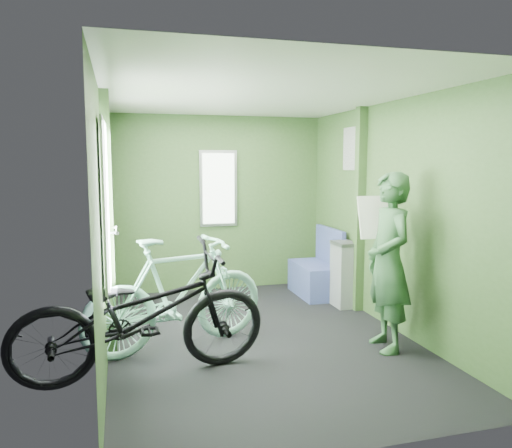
# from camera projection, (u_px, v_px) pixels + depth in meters

# --- Properties ---
(room) EXTENTS (4.00, 4.02, 2.31)m
(room) POSITION_uv_depth(u_px,v_px,m) (254.00, 189.00, 4.69)
(room) COLOR black
(room) RESTS_ON ground
(bicycle_black) EXTENTS (2.06, 1.06, 1.13)m
(bicycle_black) POSITION_uv_depth(u_px,v_px,m) (144.00, 379.00, 3.91)
(bicycle_black) COLOR black
(bicycle_black) RESTS_ON ground
(bicycle_mint) EXTENTS (1.84, 1.08, 1.09)m
(bicycle_mint) POSITION_uv_depth(u_px,v_px,m) (179.00, 349.00, 4.53)
(bicycle_mint) COLOR #8ED6BC
(bicycle_mint) RESTS_ON ground
(passenger) EXTENTS (0.44, 0.70, 1.61)m
(passenger) POSITION_uv_depth(u_px,v_px,m) (388.00, 262.00, 4.46)
(passenger) COLOR #325C35
(passenger) RESTS_ON ground
(waste_box) EXTENTS (0.23, 0.32, 0.77)m
(waste_box) POSITION_uv_depth(u_px,v_px,m) (344.00, 274.00, 5.86)
(waste_box) COLOR gray
(waste_box) RESTS_ON ground
(bench_seat) EXTENTS (0.46, 0.82, 0.86)m
(bench_seat) POSITION_uv_depth(u_px,v_px,m) (317.00, 275.00, 6.37)
(bench_seat) COLOR navy
(bench_seat) RESTS_ON ground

